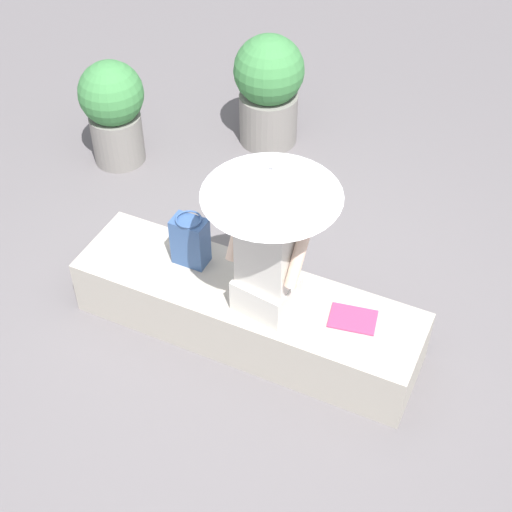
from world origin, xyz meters
TOP-DOWN VIEW (x-y plane):
  - ground_plane at (0.00, 0.00)m, footprint 14.00×14.00m
  - stone_bench at (0.00, 0.00)m, footprint 2.24×0.60m
  - person_seated at (0.17, -0.07)m, footprint 0.49×0.33m
  - parasol at (0.17, -0.03)m, footprint 0.78×0.78m
  - handbag_black at (-0.43, 0.08)m, footprint 0.22×0.17m
  - magazine at (0.68, 0.04)m, footprint 0.31×0.25m
  - planter_near at (-0.79, 2.07)m, footprint 0.58×0.58m
  - planter_far at (-1.80, 1.28)m, footprint 0.52×0.52m

SIDE VIEW (x-z plane):
  - ground_plane at x=0.00m, z-range 0.00..0.00m
  - stone_bench at x=0.00m, z-range 0.00..0.41m
  - magazine at x=0.68m, z-range 0.41..0.42m
  - planter_far at x=-1.80m, z-range 0.04..0.93m
  - planter_near at x=-0.79m, z-range 0.03..0.99m
  - handbag_black at x=-0.43m, z-range 0.40..0.76m
  - person_seated at x=0.17m, z-range 0.35..1.25m
  - parasol at x=0.17m, z-range 0.81..1.84m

